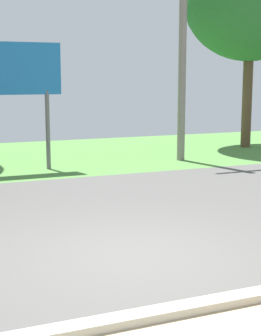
% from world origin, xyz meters
% --- Properties ---
extents(ground_plane, '(40.00, 22.00, 0.20)m').
position_xyz_m(ground_plane, '(0.00, 2.95, -0.05)').
color(ground_plane, '#565451').
extents(utility_pole, '(1.80, 0.24, 7.55)m').
position_xyz_m(utility_pole, '(4.74, 7.54, 3.95)').
color(utility_pole, gray).
rests_on(utility_pole, ground_plane).
extents(roadside_billboard, '(2.60, 0.12, 3.50)m').
position_xyz_m(roadside_billboard, '(-0.36, 7.56, 2.55)').
color(roadside_billboard, slate).
rests_on(roadside_billboard, ground_plane).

